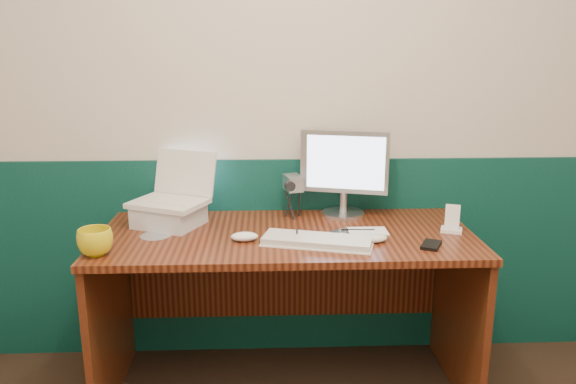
{
  "coord_description": "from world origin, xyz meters",
  "views": [
    {
      "loc": [
        -0.25,
        -0.9,
        1.52
      ],
      "look_at": [
        -0.16,
        1.23,
        0.97
      ],
      "focal_mm": 35.0,
      "sensor_mm": 36.0,
      "label": 1
    }
  ],
  "objects_px": {
    "camcorder": "(293,198)",
    "desk": "(287,313)",
    "monitor": "(344,174)",
    "keyboard": "(317,242)",
    "mug": "(95,242)",
    "laptop": "(167,177)"
  },
  "relations": [
    {
      "from": "monitor",
      "to": "keyboard",
      "type": "height_order",
      "value": "monitor"
    },
    {
      "from": "keyboard",
      "to": "camcorder",
      "type": "bearing_deg",
      "value": 117.26
    },
    {
      "from": "desk",
      "to": "keyboard",
      "type": "height_order",
      "value": "keyboard"
    },
    {
      "from": "desk",
      "to": "mug",
      "type": "height_order",
      "value": "mug"
    },
    {
      "from": "laptop",
      "to": "monitor",
      "type": "height_order",
      "value": "monitor"
    },
    {
      "from": "desk",
      "to": "keyboard",
      "type": "distance_m",
      "value": 0.43
    },
    {
      "from": "camcorder",
      "to": "keyboard",
      "type": "bearing_deg",
      "value": -92.86
    },
    {
      "from": "desk",
      "to": "laptop",
      "type": "xyz_separation_m",
      "value": [
        -0.52,
        0.13,
        0.6
      ]
    },
    {
      "from": "keyboard",
      "to": "camcorder",
      "type": "distance_m",
      "value": 0.39
    },
    {
      "from": "monitor",
      "to": "mug",
      "type": "distance_m",
      "value": 1.14
    },
    {
      "from": "mug",
      "to": "camcorder",
      "type": "relative_size",
      "value": 0.69
    },
    {
      "from": "monitor",
      "to": "camcorder",
      "type": "xyz_separation_m",
      "value": [
        -0.24,
        -0.02,
        -0.11
      ]
    },
    {
      "from": "desk",
      "to": "monitor",
      "type": "relative_size",
      "value": 3.94
    },
    {
      "from": "keyboard",
      "to": "camcorder",
      "type": "xyz_separation_m",
      "value": [
        -0.08,
        0.38,
        0.08
      ]
    },
    {
      "from": "laptop",
      "to": "monitor",
      "type": "bearing_deg",
      "value": 33.45
    },
    {
      "from": "monitor",
      "to": "mug",
      "type": "bearing_deg",
      "value": -139.19
    },
    {
      "from": "monitor",
      "to": "camcorder",
      "type": "bearing_deg",
      "value": -158.87
    },
    {
      "from": "desk",
      "to": "camcorder",
      "type": "bearing_deg",
      "value": 80.28
    },
    {
      "from": "monitor",
      "to": "keyboard",
      "type": "xyz_separation_m",
      "value": [
        -0.16,
        -0.4,
        -0.19
      ]
    },
    {
      "from": "laptop",
      "to": "keyboard",
      "type": "xyz_separation_m",
      "value": [
        0.64,
        -0.28,
        -0.21
      ]
    },
    {
      "from": "keyboard",
      "to": "mug",
      "type": "relative_size",
      "value": 3.25
    },
    {
      "from": "camcorder",
      "to": "desk",
      "type": "bearing_deg",
      "value": -114.43
    }
  ]
}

